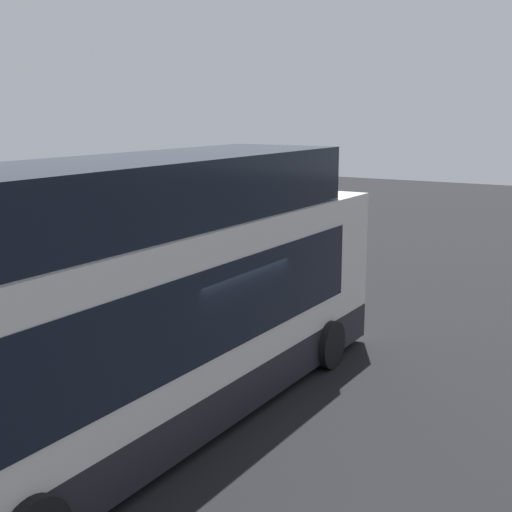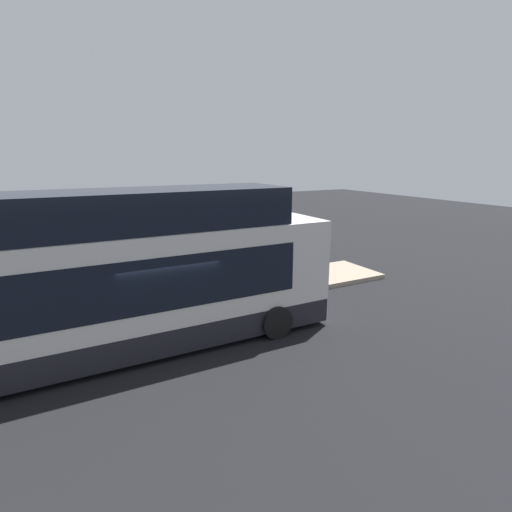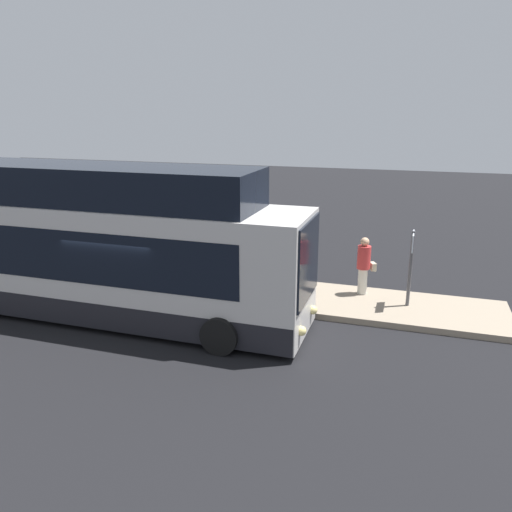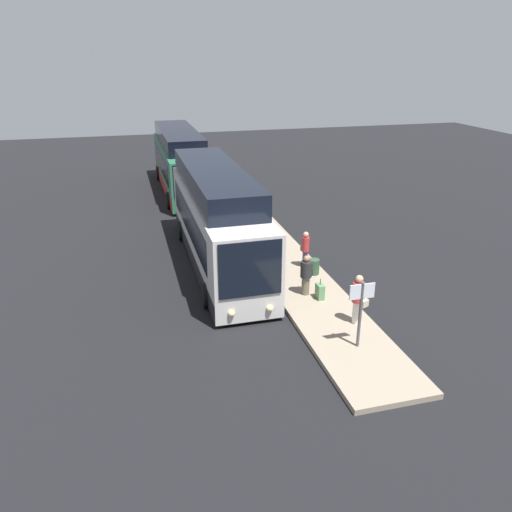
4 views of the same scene
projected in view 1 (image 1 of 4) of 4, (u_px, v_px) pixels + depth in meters
The scene contains 9 objects.
ground at pixel (192, 409), 11.95m from camera, with size 80.00×80.00×0.00m, color black.
platform at pixel (66, 372), 13.40m from camera, with size 20.00×2.65×0.18m.
bus_lead at pixel (144, 314), 10.79m from camera, with size 11.55×2.76×4.24m.
passenger_boarding at pixel (211, 259), 18.44m from camera, with size 0.66×0.55×1.78m.
passenger_waiting at pixel (180, 289), 15.87m from camera, with size 0.69×0.66×1.59m.
passenger_with_bags at pixel (70, 307), 14.23m from camera, with size 0.51×0.35×1.61m.
suitcase at pixel (181, 305), 16.60m from camera, with size 0.43×0.24×0.82m.
sign_post at pixel (257, 234), 19.18m from camera, with size 0.10×0.82×2.22m.
trash_bin at pixel (96, 323), 15.08m from camera, with size 0.44×0.44×0.65m.
Camera 1 is at (-9.04, -6.66, 4.93)m, focal length 50.00 mm.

